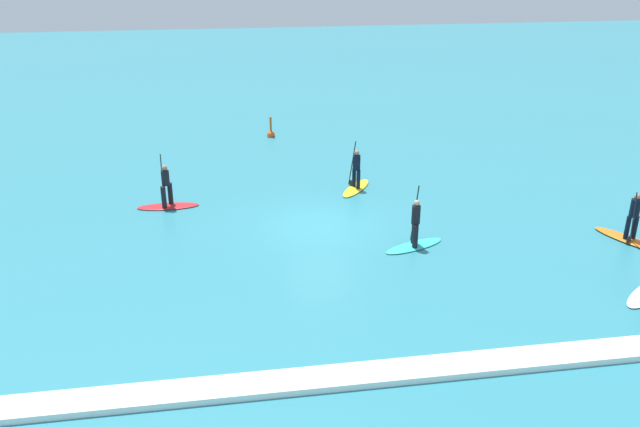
# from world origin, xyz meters

# --- Properties ---
(ground_plane) EXTENTS (120.00, 120.00, 0.00)m
(ground_plane) POSITION_xyz_m (0.00, 0.00, 0.00)
(ground_plane) COLOR teal
(ground_plane) RESTS_ON ground
(surfer_on_yellow_board) EXTENTS (1.94, 2.41, 2.15)m
(surfer_on_yellow_board) POSITION_xyz_m (2.18, 3.66, 0.50)
(surfer_on_yellow_board) COLOR yellow
(surfer_on_yellow_board) RESTS_ON ground_plane
(surfer_on_orange_board) EXTENTS (1.81, 2.76, 2.03)m
(surfer_on_orange_board) POSITION_xyz_m (10.94, -3.13, 0.48)
(surfer_on_orange_board) COLOR orange
(surfer_on_orange_board) RESTS_ON ground_plane
(surfer_on_teal_board) EXTENTS (2.52, 1.53, 2.31)m
(surfer_on_teal_board) POSITION_xyz_m (3.05, -2.36, 0.52)
(surfer_on_teal_board) COLOR #33C6CC
(surfer_on_teal_board) RESTS_ON ground_plane
(surfer_on_red_board) EXTENTS (2.50, 0.84, 2.18)m
(surfer_on_red_board) POSITION_xyz_m (-5.90, 2.81, 0.50)
(surfer_on_red_board) COLOR red
(surfer_on_red_board) RESTS_ON ground_plane
(marker_buoy) EXTENTS (0.44, 0.44, 1.23)m
(marker_buoy) POSITION_xyz_m (-0.82, 12.42, 0.18)
(marker_buoy) COLOR #E55119
(marker_buoy) RESTS_ON ground_plane
(wave_crest) EXTENTS (23.28, 0.90, 0.18)m
(wave_crest) POSITION_xyz_m (0.00, -9.50, 0.09)
(wave_crest) COLOR white
(wave_crest) RESTS_ON ground_plane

